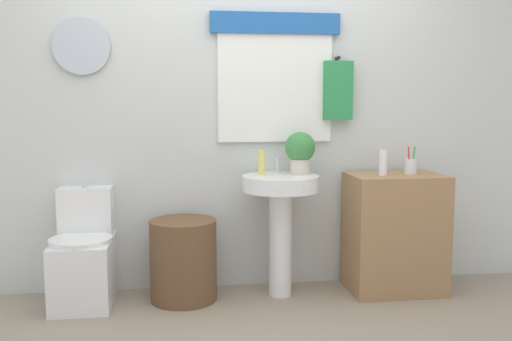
# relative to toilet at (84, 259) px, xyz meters

# --- Properties ---
(back_wall) EXTENTS (4.40, 0.18, 2.60)m
(back_wall) POSITION_rel_toilet_xyz_m (1.02, 0.27, 1.02)
(back_wall) COLOR silver
(back_wall) RESTS_ON ground_plane
(toilet) EXTENTS (0.38, 0.51, 0.75)m
(toilet) POSITION_rel_toilet_xyz_m (0.00, 0.00, 0.00)
(toilet) COLOR white
(toilet) RESTS_ON ground_plane
(laundry_hamper) EXTENTS (0.43, 0.43, 0.53)m
(laundry_hamper) POSITION_rel_toilet_xyz_m (0.63, -0.03, -0.02)
(laundry_hamper) COLOR brown
(laundry_hamper) RESTS_ON ground_plane
(pedestal_sink) EXTENTS (0.50, 0.50, 0.81)m
(pedestal_sink) POSITION_rel_toilet_xyz_m (1.27, -0.03, 0.31)
(pedestal_sink) COLOR white
(pedestal_sink) RESTS_ON ground_plane
(faucet) EXTENTS (0.03, 0.03, 0.10)m
(faucet) POSITION_rel_toilet_xyz_m (1.27, 0.09, 0.57)
(faucet) COLOR silver
(faucet) RESTS_ON pedestal_sink
(wooden_cabinet) EXTENTS (0.62, 0.44, 0.80)m
(wooden_cabinet) POSITION_rel_toilet_xyz_m (2.05, -0.03, 0.11)
(wooden_cabinet) COLOR #9E754C
(wooden_cabinet) RESTS_ON ground_plane
(soap_bottle) EXTENTS (0.05, 0.05, 0.16)m
(soap_bottle) POSITION_rel_toilet_xyz_m (1.15, 0.02, 0.60)
(soap_bottle) COLOR #DBD166
(soap_bottle) RESTS_ON pedestal_sink
(potted_plant) EXTENTS (0.20, 0.20, 0.28)m
(potted_plant) POSITION_rel_toilet_xyz_m (1.41, 0.03, 0.68)
(potted_plant) COLOR beige
(potted_plant) RESTS_ON pedestal_sink
(lotion_bottle) EXTENTS (0.05, 0.05, 0.17)m
(lotion_bottle) POSITION_rel_toilet_xyz_m (1.95, -0.07, 0.60)
(lotion_bottle) COLOR white
(lotion_bottle) RESTS_ON wooden_cabinet
(toothbrush_cup) EXTENTS (0.08, 0.08, 0.19)m
(toothbrush_cup) POSITION_rel_toilet_xyz_m (2.16, -0.01, 0.56)
(toothbrush_cup) COLOR silver
(toothbrush_cup) RESTS_ON wooden_cabinet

